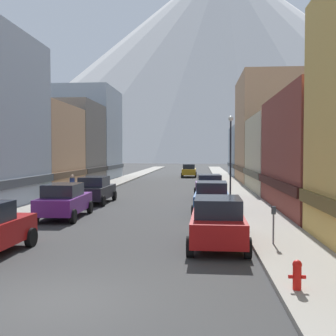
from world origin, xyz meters
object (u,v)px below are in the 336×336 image
Objects in this scene: potted_plant_1 at (52,192)px; car_right_0 at (218,221)px; car_driving_0 at (189,170)px; pedestrian_1 at (73,186)px; car_right_2 at (209,186)px; car_left_2 at (95,190)px; streetlamp_right at (231,144)px; car_left_1 at (64,201)px; fire_hydrant_near at (297,274)px; car_right_1 at (212,198)px; parking_meter_near at (273,219)px; pedestrian_0 at (72,187)px.

car_right_0 is at bearing -49.65° from potted_plant_1.
car_driving_0 is 27.86m from pedestrian_1.
car_right_2 and car_driving_0 have the same top height.
streetlamp_right is (9.15, 3.34, 3.09)m from car_left_2.
fire_hydrant_near is at bearing -49.17° from car_left_1.
car_right_0 is 0.99× the size of car_right_2.
car_left_2 is 0.99× the size of car_right_1.
streetlamp_right reaches higher than car_left_1.
car_right_1 is 8.14m from parking_meter_near.
car_left_1 is at bearing 142.81° from car_right_0.
pedestrian_0 is (-11.70, 19.64, 0.33)m from fire_hydrant_near.
potted_plant_1 is (-3.20, 6.95, -0.26)m from car_left_1.
pedestrian_1 is (-12.00, 14.90, -0.12)m from parking_meter_near.
potted_plant_1 is 2.14m from pedestrian_0.
car_driving_0 is 2.84× the size of pedestrian_0.
car_driving_0 is at bearing 73.63° from pedestrian_1.
car_left_1 is at bearing -164.88° from car_right_1.
car_right_0 is 17.81m from pedestrian_0.
car_right_0 is 17.90m from pedestrian_1.
pedestrian_0 is at bearing -106.31° from car_driving_0.
streetlamp_right is (-0.40, 15.36, 2.97)m from parking_meter_near.
car_driving_0 is at bearing 79.66° from car_left_2.
parking_meter_near is 18.07m from potted_plant_1.
car_right_0 is at bearing -90.00° from car_right_1.
pedestrian_0 reaches higher than fire_hydrant_near.
car_right_0 reaches higher than fire_hydrant_near.
streetlamp_right reaches higher than pedestrian_1.
streetlamp_right is at bearing 84.20° from car_right_0.
car_left_1 is at bearing -65.26° from potted_plant_1.
car_right_1 is 33.79m from car_driving_0.
car_left_1 is 12.10m from car_right_2.
car_left_2 is 3.70m from pedestrian_0.
pedestrian_0 is 0.96× the size of pedestrian_1.
car_left_1 and car_right_1 have the same top height.
fire_hydrant_near is 20.51m from streetlamp_right.
streetlamp_right reaches higher than parking_meter_near.
pedestrian_0 is at bearing 120.78° from fire_hydrant_near.
car_right_2 is at bearing 23.09° from car_left_2.
car_left_1 is 1.00× the size of car_right_0.
car_left_1 is at bearing -89.98° from car_left_2.
pedestrian_0 is (0.75, 1.99, 0.22)m from potted_plant_1.
potted_plant_1 is 13.05m from streetlamp_right.
car_right_0 is 1.96m from parking_meter_near.
streetlamp_right is (1.55, 7.46, 3.09)m from car_right_1.
pedestrian_1 is 12.02m from streetlamp_right.
fire_hydrant_near is at bearing -61.27° from car_left_2.
car_left_2 is at bearing -49.57° from pedestrian_1.
car_right_2 is 15.39m from parking_meter_near.
streetlamp_right is at bearing 78.24° from car_right_1.
car_right_2 is (7.60, 3.24, 0.00)m from car_left_2.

